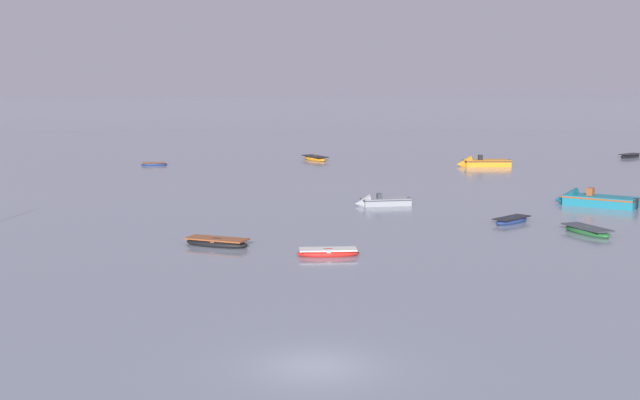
% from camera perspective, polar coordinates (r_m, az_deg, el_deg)
% --- Properties ---
extents(ground_plane, '(800.00, 800.00, 0.00)m').
position_cam_1_polar(ground_plane, '(32.81, -0.34, -10.82)').
color(ground_plane, gray).
extents(rowboat_moored_0, '(3.30, 4.94, 0.74)m').
position_cam_1_polar(rowboat_moored_0, '(109.13, -0.32, 2.73)').
color(rowboat_moored_0, orange).
rests_on(rowboat_moored_0, ground).
extents(rowboat_moored_2, '(4.06, 3.38, 0.63)m').
position_cam_1_polar(rowboat_moored_2, '(119.82, 19.61, 2.73)').
color(rowboat_moored_2, black).
rests_on(rowboat_moored_2, ground).
extents(rowboat_moored_4, '(3.76, 1.44, 0.58)m').
position_cam_1_polar(rowboat_moored_4, '(51.95, 0.53, -3.48)').
color(rowboat_moored_4, red).
rests_on(rowboat_moored_4, ground).
extents(rowboat_moored_5, '(3.12, 1.22, 0.48)m').
position_cam_1_polar(rowboat_moored_5, '(104.74, -10.78, 2.31)').
color(rowboat_moored_5, navy).
rests_on(rowboat_moored_5, ground).
extents(rowboat_moored_6, '(4.46, 3.29, 0.67)m').
position_cam_1_polar(rowboat_moored_6, '(55.26, -6.75, -2.79)').
color(rowboat_moored_6, black).
rests_on(rowboat_moored_6, ground).
extents(motorboat_moored_2, '(6.33, 2.68, 2.11)m').
position_cam_1_polar(motorboat_moored_2, '(103.37, 10.35, 2.33)').
color(motorboat_moored_2, orange).
rests_on(motorboat_moored_2, ground).
extents(motorboat_moored_3, '(6.58, 6.02, 2.28)m').
position_cam_1_polar(motorboat_moored_3, '(75.03, 17.12, -0.08)').
color(motorboat_moored_3, '#197084').
rests_on(motorboat_moored_3, ground).
extents(rowboat_moored_7, '(3.58, 3.18, 0.57)m').
position_cam_1_polar(rowboat_moored_7, '(64.83, 12.41, -1.32)').
color(rowboat_moored_7, navy).
rests_on(rowboat_moored_7, ground).
extents(rowboat_moored_8, '(2.52, 4.43, 0.66)m').
position_cam_1_polar(rowboat_moored_8, '(61.68, 17.06, -1.95)').
color(rowboat_moored_8, '#23602D').
rests_on(rowboat_moored_8, ground).
extents(motorboat_moored_4, '(4.72, 1.93, 1.58)m').
position_cam_1_polar(motorboat_moored_4, '(71.70, 3.81, -0.18)').
color(motorboat_moored_4, gray).
rests_on(motorboat_moored_4, ground).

